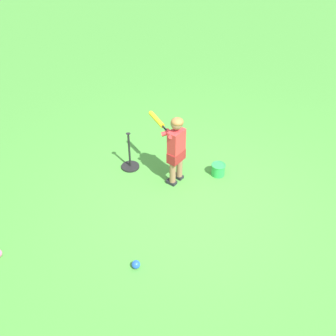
# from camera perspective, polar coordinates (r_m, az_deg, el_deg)

# --- Properties ---
(ground_plane) EXTENTS (40.00, 40.00, 0.00)m
(ground_plane) POSITION_cam_1_polar(r_m,az_deg,el_deg) (5.91, 3.72, -4.78)
(ground_plane) COLOR #479338
(child_batter) EXTENTS (0.69, 0.51, 1.08)m
(child_batter) POSITION_cam_1_polar(r_m,az_deg,el_deg) (5.92, 0.94, 3.29)
(child_batter) COLOR #232328
(child_batter) RESTS_ON ground
(play_ball_far_left) EXTENTS (0.10, 0.10, 0.10)m
(play_ball_far_left) POSITION_cam_1_polar(r_m,az_deg,el_deg) (5.08, -4.37, -12.91)
(play_ball_far_left) COLOR blue
(play_ball_far_left) RESTS_ON ground
(batting_tee) EXTENTS (0.28, 0.28, 0.62)m
(batting_tee) POSITION_cam_1_polar(r_m,az_deg,el_deg) (6.52, -5.16, 0.83)
(batting_tee) COLOR black
(batting_tee) RESTS_ON ground
(toy_bucket) EXTENTS (0.22, 0.22, 0.19)m
(toy_bucket) POSITION_cam_1_polar(r_m,az_deg,el_deg) (6.39, 6.82, -0.19)
(toy_bucket) COLOR green
(toy_bucket) RESTS_ON ground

